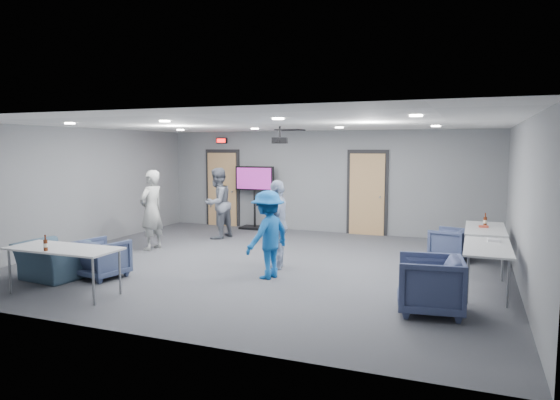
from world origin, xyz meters
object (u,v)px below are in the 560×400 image
(chair_right_c, at_px, (430,285))
(bottle_front, at_px, (46,245))
(chair_front_b, at_px, (51,260))
(chair_right_a, at_px, (450,244))
(tv_stand, at_px, (255,193))
(table_right_b, at_px, (487,249))
(person_b, at_px, (217,203))
(chair_front_a, at_px, (103,258))
(table_front_left, at_px, (64,251))
(person_c, at_px, (278,224))
(person_a, at_px, (152,210))
(projector, at_px, (280,140))
(bottle_right, at_px, (485,221))
(table_right_a, at_px, (485,230))
(person_d, at_px, (268,235))

(chair_right_c, bearing_deg, bottle_front, -82.66)
(bottle_front, bearing_deg, chair_front_b, 133.13)
(chair_right_a, bearing_deg, tv_stand, -95.20)
(chair_front_b, relative_size, table_right_b, 0.60)
(chair_front_b, distance_m, bottle_front, 1.30)
(chair_front_b, height_order, tv_stand, tv_stand)
(person_b, distance_m, chair_front_a, 4.12)
(table_right_b, bearing_deg, chair_front_a, 103.63)
(chair_right_a, bearing_deg, table_front_left, -32.89)
(person_c, height_order, table_right_b, person_c)
(chair_front_a, relative_size, table_right_b, 0.45)
(person_b, distance_m, tv_stand, 1.68)
(person_c, bearing_deg, bottle_front, -52.56)
(person_a, bearing_deg, chair_front_b, 3.84)
(person_b, distance_m, chair_front_b, 4.59)
(table_right_b, height_order, bottle_front, bottle_front)
(chair_front_b, distance_m, table_right_b, 7.22)
(chair_right_a, relative_size, tv_stand, 0.40)
(table_right_b, bearing_deg, chair_right_a, 16.64)
(person_a, xyz_separation_m, projector, (2.85, 0.48, 1.52))
(bottle_front, xyz_separation_m, bottle_right, (6.13, 4.86, 0.01))
(person_b, xyz_separation_m, bottle_right, (6.15, -0.50, -0.05))
(chair_front_a, height_order, chair_front_b, chair_front_a)
(chair_front_a, bearing_deg, bottle_right, -138.69)
(table_right_b, height_order, table_front_left, same)
(person_c, bearing_deg, chair_right_a, 109.38)
(chair_right_a, relative_size, projector, 1.91)
(chair_right_a, height_order, chair_front_b, chair_front_b)
(table_right_a, xyz_separation_m, table_right_b, (0.00, -1.90, -0.00))
(chair_front_a, relative_size, projector, 2.03)
(bottle_front, bearing_deg, person_b, 90.22)
(chair_right_c, xyz_separation_m, bottle_right, (0.74, 3.45, 0.43))
(person_d, xyz_separation_m, bottle_front, (-2.62, -2.31, 0.06))
(person_b, relative_size, tv_stand, 1.01)
(person_d, height_order, chair_right_a, person_d)
(person_c, relative_size, projector, 4.51)
(person_a, relative_size, person_d, 1.16)
(chair_front_b, distance_m, table_front_left, 1.13)
(bottle_front, bearing_deg, person_a, 101.16)
(chair_front_a, bearing_deg, tv_stand, -81.83)
(person_b, height_order, table_front_left, person_b)
(table_right_b, height_order, projector, projector)
(table_right_a, bearing_deg, tv_stand, 68.34)
(chair_front_a, xyz_separation_m, table_right_a, (6.21, 3.41, 0.34))
(table_right_b, distance_m, tv_stand, 7.27)
(table_right_a, bearing_deg, table_right_b, -180.00)
(bottle_front, bearing_deg, projector, 62.29)
(person_c, relative_size, chair_right_c, 1.91)
(table_front_left, distance_m, bottle_front, 0.32)
(table_right_b, relative_size, projector, 4.54)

